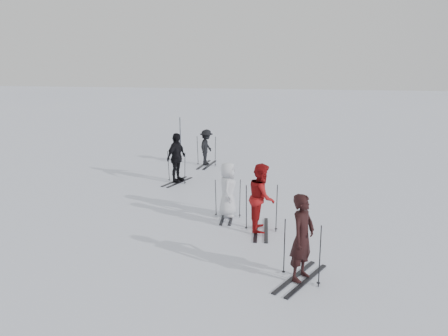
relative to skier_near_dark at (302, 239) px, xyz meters
name	(u,v)px	position (x,y,z in m)	size (l,w,h in m)	color
ground	(218,205)	(-2.68, 4.50, -0.93)	(120.00, 120.00, 0.00)	silver
skier_near_dark	(302,239)	(0.00, 0.00, 0.00)	(0.68, 0.45, 1.87)	black
skier_red	(262,198)	(-1.11, 2.63, -0.01)	(0.90, 0.70, 1.85)	maroon
skier_grey	(228,190)	(-2.20, 3.56, -0.12)	(0.79, 0.52, 1.62)	silver
skier_uphill_left	(176,158)	(-4.78, 6.91, 0.01)	(1.10, 0.46, 1.88)	black
skier_uphill_far	(206,148)	(-4.28, 9.87, -0.15)	(1.02, 0.59, 1.58)	black
skis_near_dark	(302,250)	(0.00, 0.00, -0.26)	(0.98, 1.85, 1.35)	black
skis_red	(261,207)	(-1.11, 2.63, -0.26)	(0.97, 1.84, 1.34)	black
skis_grey	(228,197)	(-2.20, 3.56, -0.35)	(0.86, 1.62, 1.18)	black
skis_uphill_left	(177,167)	(-4.78, 6.91, -0.32)	(0.89, 1.69, 1.23)	black
skis_uphill_far	(206,150)	(-4.28, 9.87, -0.26)	(0.98, 1.85, 1.35)	black
piste_marker	(180,135)	(-6.20, 12.38, -0.04)	(0.04, 0.04, 1.78)	black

